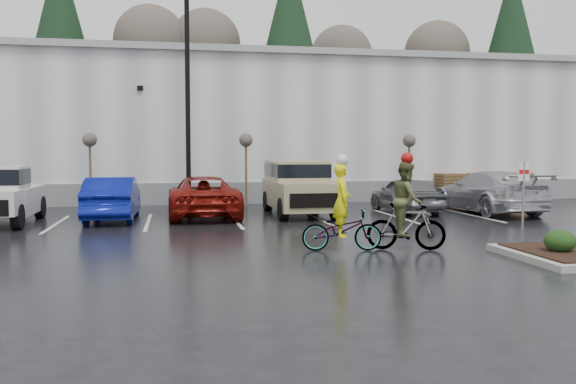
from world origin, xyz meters
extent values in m
plane|color=black|center=(0.00, 0.00, 0.00)|extent=(120.00, 120.00, 0.00)
cube|color=#B3B6B8|center=(0.00, 22.00, 3.50)|extent=(60.00, 15.00, 7.00)
cube|color=slate|center=(0.00, 14.45, 0.50)|extent=(60.00, 0.12, 1.00)
cube|color=#999B9E|center=(0.00, 22.00, 7.05)|extent=(60.50, 15.50, 0.30)
cube|color=#253E19|center=(0.00, 45.00, 3.00)|extent=(80.00, 25.00, 6.00)
cylinder|color=black|center=(-4.00, 12.00, 4.50)|extent=(0.20, 0.20, 9.00)
cylinder|color=#523A20|center=(-8.00, 13.00, 1.40)|extent=(0.10, 0.10, 2.80)
sphere|color=#49423A|center=(-8.00, 13.00, 2.90)|extent=(0.60, 0.60, 0.60)
cylinder|color=#523A20|center=(-1.50, 13.00, 1.40)|extent=(0.10, 0.10, 2.80)
sphere|color=#49423A|center=(-1.50, 13.00, 2.90)|extent=(0.60, 0.60, 0.60)
cylinder|color=#523A20|center=(6.00, 13.00, 1.40)|extent=(0.10, 0.10, 2.80)
sphere|color=#49423A|center=(6.00, 13.00, 2.90)|extent=(0.60, 0.60, 0.60)
cube|color=#523A20|center=(8.50, 14.00, 0.68)|extent=(1.20, 1.20, 1.35)
cube|color=#523A20|center=(10.20, 14.00, 0.68)|extent=(1.20, 1.20, 1.35)
cube|color=#523A20|center=(12.00, 14.00, 0.68)|extent=(1.20, 1.20, 1.35)
ellipsoid|color=#143512|center=(4.00, -1.00, 0.41)|extent=(0.70, 0.70, 0.52)
cylinder|color=gray|center=(3.80, 0.20, 1.10)|extent=(0.05, 0.05, 2.20)
cube|color=white|center=(3.80, 0.20, 1.95)|extent=(0.30, 0.02, 0.45)
cube|color=red|center=(3.80, 0.19, 1.95)|extent=(0.26, 0.02, 0.10)
imported|color=#0C198D|center=(-6.74, 8.87, 0.77)|extent=(1.69, 4.68, 1.53)
imported|color=maroon|center=(-3.55, 9.31, 0.76)|extent=(2.52, 5.45, 1.51)
imported|color=slate|center=(4.42, 9.37, 0.71)|extent=(1.90, 4.27, 1.43)
imported|color=#B6B8BE|center=(7.56, 8.68, 0.83)|extent=(2.60, 5.82, 1.66)
imported|color=#3F3F44|center=(-0.57, 1.04, 0.52)|extent=(2.05, 0.99, 1.03)
imported|color=#F7F70D|center=(-0.57, 1.04, 1.25)|extent=(0.53, 0.72, 1.80)
sphere|color=silver|center=(-0.57, 1.04, 2.23)|extent=(0.30, 0.30, 0.30)
imported|color=#3F3F44|center=(1.03, 0.84, 0.58)|extent=(1.95, 1.06, 1.17)
imported|color=#4F532C|center=(1.03, 0.84, 1.27)|extent=(0.72, 1.00, 1.84)
sphere|color=#990C0C|center=(1.03, 0.84, 2.28)|extent=(0.30, 0.30, 0.30)
camera|label=1|loc=(-4.66, -13.35, 2.50)|focal=38.00mm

